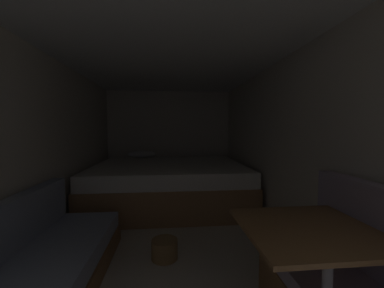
{
  "coord_description": "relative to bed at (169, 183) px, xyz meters",
  "views": [
    {
      "loc": [
        0.01,
        -0.68,
        1.26
      ],
      "look_at": [
        0.3,
        2.31,
        1.06
      ],
      "focal_mm": 21.64,
      "sensor_mm": 36.0,
      "label": 1
    }
  ],
  "objects": [
    {
      "name": "ceiling_slab",
      "position": [
        0.0,
        -1.46,
        1.74
      ],
      "size": [
        2.66,
        5.03,
        0.05
      ],
      "primitive_type": "cube",
      "color": "white",
      "rests_on": "wall_left"
    },
    {
      "name": "bed",
      "position": [
        0.0,
        0.0,
        0.0
      ],
      "size": [
        2.44,
        2.02,
        0.82
      ],
      "color": "#9E7247",
      "rests_on": "ground"
    },
    {
      "name": "ground_plane",
      "position": [
        0.0,
        -1.46,
        -0.34
      ],
      "size": [
        7.03,
        7.03,
        0.0
      ],
      "primitive_type": "plane",
      "color": "beige"
    },
    {
      "name": "wicker_basket",
      "position": [
        -0.05,
        -1.71,
        -0.25
      ],
      "size": [
        0.26,
        0.26,
        0.18
      ],
      "color": "olive",
      "rests_on": "ground"
    },
    {
      "name": "wall_left",
      "position": [
        -1.3,
        -1.46,
        0.69
      ],
      "size": [
        0.05,
        5.03,
        2.05
      ],
      "primitive_type": "cube",
      "color": "beige",
      "rests_on": "ground"
    },
    {
      "name": "dinette_table",
      "position": [
        0.78,
        -2.71,
        0.28
      ],
      "size": [
        0.72,
        0.67,
        0.71
      ],
      "color": "olive",
      "rests_on": "ground"
    },
    {
      "name": "wall_right",
      "position": [
        1.31,
        -1.46,
        0.69
      ],
      "size": [
        0.05,
        5.03,
        2.05
      ],
      "primitive_type": "cube",
      "color": "beige",
      "rests_on": "ground"
    },
    {
      "name": "sofa_left",
      "position": [
        -0.95,
        -2.32,
        -0.11
      ],
      "size": [
        0.7,
        2.13,
        0.73
      ],
      "color": "olive",
      "rests_on": "ground"
    },
    {
      "name": "wall_back",
      "position": [
        0.0,
        1.08,
        0.69
      ],
      "size": [
        2.66,
        0.05,
        2.05
      ],
      "primitive_type": "cube",
      "color": "beige",
      "rests_on": "ground"
    }
  ]
}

